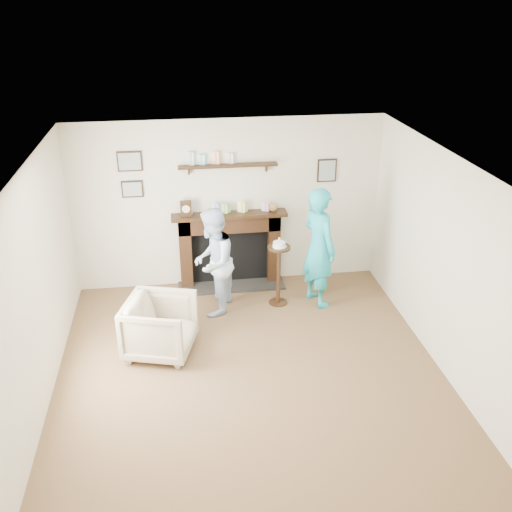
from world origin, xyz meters
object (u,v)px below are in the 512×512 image
at_px(pedestal_table, 279,264).
at_px(armchair, 162,351).
at_px(woman, 316,301).
at_px(man, 215,310).

bearing_deg(pedestal_table, armchair, -149.10).
distance_m(armchair, woman, 2.39).
bearing_deg(woman, armchair, 91.08).
bearing_deg(armchair, woman, -50.40).
xyz_separation_m(woman, pedestal_table, (-0.55, 0.04, 0.63)).
bearing_deg(man, pedestal_table, 113.20).
height_order(man, woman, woman).
height_order(man, pedestal_table, pedestal_table).
relative_size(man, pedestal_table, 1.48).
distance_m(woman, pedestal_table, 0.84).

